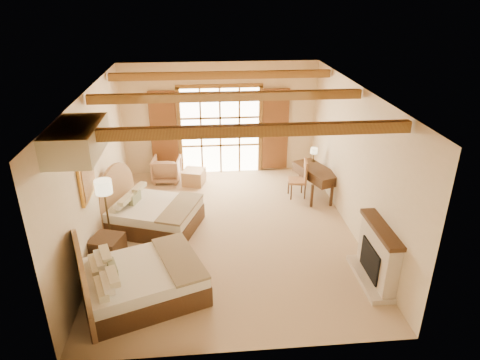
{
  "coord_description": "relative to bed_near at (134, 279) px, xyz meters",
  "views": [
    {
      "loc": [
        -0.5,
        -8.31,
        5.06
      ],
      "look_at": [
        0.27,
        0.2,
        1.17
      ],
      "focal_mm": 32.0,
      "sensor_mm": 36.0,
      "label": 1
    }
  ],
  "objects": [
    {
      "name": "nightstand",
      "position": [
        -0.63,
        0.98,
        -0.07
      ],
      "size": [
        0.7,
        0.7,
        0.67
      ],
      "primitive_type": "cube",
      "rotation": [
        0.0,
        0.0,
        -0.31
      ],
      "color": "#4A2F1D",
      "rests_on": "floor"
    },
    {
      "name": "desk",
      "position": [
        4.19,
        3.74,
        0.0
      ],
      "size": [
        1.05,
        1.53,
        0.76
      ],
      "rotation": [
        0.0,
        0.0,
        0.35
      ],
      "color": "#4A2F1D",
      "rests_on": "floor"
    },
    {
      "name": "desk_chair",
      "position": [
        3.72,
        3.69,
        -0.09
      ],
      "size": [
        0.51,
        0.5,
        1.02
      ],
      "rotation": [
        0.0,
        0.0,
        -0.13
      ],
      "color": "#AA7847",
      "rests_on": "floor"
    },
    {
      "name": "canopy_valance",
      "position": [
        -0.6,
        0.09,
        2.55
      ],
      "size": [
        0.7,
        1.4,
        0.45
      ],
      "primitive_type": "cube",
      "color": "beige",
      "rests_on": "ceiling"
    },
    {
      "name": "french_doors",
      "position": [
        1.8,
        5.53,
        0.85
      ],
      "size": [
        3.95,
        0.08,
        2.6
      ],
      "color": "white",
      "rests_on": "ground"
    },
    {
      "name": "fireplace",
      "position": [
        4.4,
        0.09,
        0.11
      ],
      "size": [
        0.46,
        1.4,
        1.16
      ],
      "color": "beige",
      "rests_on": "ground"
    },
    {
      "name": "ceiling_beams",
      "position": [
        1.8,
        2.09,
        2.68
      ],
      "size": [
        5.39,
        4.6,
        0.18
      ],
      "primitive_type": null,
      "color": "olive",
      "rests_on": "ceiling"
    },
    {
      "name": "ottoman",
      "position": [
        1.01,
        4.73,
        -0.2
      ],
      "size": [
        0.69,
        0.69,
        0.41
      ],
      "primitive_type": "cube",
      "rotation": [
        0.0,
        0.0,
        -0.27
      ],
      "color": "#9E8049",
      "rests_on": "floor"
    },
    {
      "name": "wall_left",
      "position": [
        -0.95,
        2.09,
        1.2
      ],
      "size": [
        0.0,
        7.0,
        7.0
      ],
      "primitive_type": "plane",
      "rotation": [
        1.57,
        0.0,
        1.57
      ],
      "color": "beige",
      "rests_on": "ground"
    },
    {
      "name": "bed_far",
      "position": [
        -0.01,
        2.44,
        -0.02
      ],
      "size": [
        2.38,
        2.01,
        1.26
      ],
      "rotation": [
        0.0,
        0.0,
        -0.35
      ],
      "color": "#4A2F1D",
      "rests_on": "floor"
    },
    {
      "name": "floor",
      "position": [
        1.8,
        2.09,
        -0.4
      ],
      "size": [
        7.0,
        7.0,
        0.0
      ],
      "primitive_type": "plane",
      "color": "tan",
      "rests_on": "ground"
    },
    {
      "name": "painting",
      "position": [
        -0.9,
        1.34,
        1.35
      ],
      "size": [
        0.06,
        0.95,
        0.75
      ],
      "color": "gold",
      "rests_on": "wall_left"
    },
    {
      "name": "floor_lamp",
      "position": [
        -0.7,
        1.61,
        0.94
      ],
      "size": [
        0.34,
        0.34,
        1.59
      ],
      "color": "#3D311C",
      "rests_on": "floor"
    },
    {
      "name": "armchair",
      "position": [
        0.25,
        5.0,
        -0.05
      ],
      "size": [
        0.83,
        0.85,
        0.7
      ],
      "primitive_type": "imported",
      "rotation": [
        0.0,
        0.0,
        -3.25
      ],
      "color": "#A67A58",
      "rests_on": "floor"
    },
    {
      "name": "desk_lamp",
      "position": [
        4.24,
        4.24,
        0.64
      ],
      "size": [
        0.19,
        0.19,
        0.38
      ],
      "color": "#3D311C",
      "rests_on": "desk"
    },
    {
      "name": "ceiling",
      "position": [
        1.8,
        2.09,
        2.8
      ],
      "size": [
        7.0,
        7.0,
        0.0
      ],
      "primitive_type": "plane",
      "rotation": [
        3.14,
        0.0,
        0.0
      ],
      "color": "#B67836",
      "rests_on": "ground"
    },
    {
      "name": "wall_back",
      "position": [
        1.8,
        5.59,
        1.2
      ],
      "size": [
        5.5,
        0.0,
        5.5
      ],
      "primitive_type": "plane",
      "rotation": [
        1.57,
        0.0,
        0.0
      ],
      "color": "beige",
      "rests_on": "ground"
    },
    {
      "name": "wall_right",
      "position": [
        4.55,
        2.09,
        1.2
      ],
      "size": [
        0.0,
        7.0,
        7.0
      ],
      "primitive_type": "plane",
      "rotation": [
        1.57,
        0.0,
        -1.57
      ],
      "color": "beige",
      "rests_on": "ground"
    },
    {
      "name": "bed_near",
      "position": [
        0.0,
        0.0,
        0.0
      ],
      "size": [
        2.53,
        2.14,
        1.34
      ],
      "rotation": [
        0.0,
        0.0,
        0.35
      ],
      "color": "#4A2F1D",
      "rests_on": "floor"
    }
  ]
}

